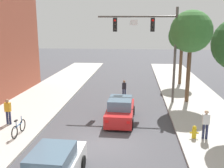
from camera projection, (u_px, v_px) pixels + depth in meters
ground_plane at (105, 144)px, 13.82m from camera, size 120.00×120.00×0.00m
traffic_signal_mast at (153, 38)px, 19.99m from camera, size 6.19×0.38×7.50m
car_lead_red at (120, 110)px, 17.06m from camera, size 1.89×4.27×1.60m
pedestrian_sidewalk_left_walker at (8, 110)px, 15.99m from camera, size 0.36×0.22×1.64m
pedestrian_crossing_road at (124, 88)px, 22.38m from camera, size 0.36×0.22×1.64m
pedestrian_sidewalk_right_walker at (206, 123)px, 13.91m from camera, size 0.36×0.22×1.64m
bicycle_leaning at (19, 128)px, 14.52m from camera, size 0.12×1.77×0.98m
fire_hydrant at (194, 132)px, 14.10m from camera, size 0.48×0.24×0.72m
street_tree_second at (191, 32)px, 19.89m from camera, size 3.29×3.29×7.32m
street_tree_third at (182, 36)px, 26.55m from camera, size 2.87×2.87×6.55m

